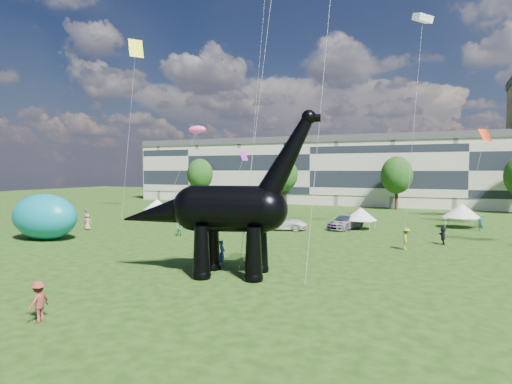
% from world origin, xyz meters
% --- Properties ---
extents(ground, '(220.00, 220.00, 0.00)m').
position_xyz_m(ground, '(0.00, 0.00, 0.00)').
color(ground, '#16330C').
rests_on(ground, ground).
extents(terrace_row, '(78.00, 11.00, 12.00)m').
position_xyz_m(terrace_row, '(-8.00, 62.00, 6.00)').
color(terrace_row, beige).
rests_on(terrace_row, ground).
extents(tree_far_left, '(5.20, 5.20, 9.44)m').
position_xyz_m(tree_far_left, '(-30.00, 53.00, 6.29)').
color(tree_far_left, '#382314').
rests_on(tree_far_left, ground).
extents(tree_mid_left, '(5.20, 5.20, 9.44)m').
position_xyz_m(tree_mid_left, '(-12.00, 53.00, 6.29)').
color(tree_mid_left, '#382314').
rests_on(tree_mid_left, ground).
extents(tree_mid_right, '(5.20, 5.20, 9.44)m').
position_xyz_m(tree_mid_right, '(8.00, 53.00, 6.29)').
color(tree_mid_right, '#382314').
rests_on(tree_mid_right, ground).
extents(dinosaur_sculpture, '(13.12, 5.10, 10.71)m').
position_xyz_m(dinosaur_sculpture, '(2.39, 2.27, 4.05)').
color(dinosaur_sculpture, black).
rests_on(dinosaur_sculpture, ground).
extents(car_silver, '(4.09, 4.94, 1.59)m').
position_xyz_m(car_silver, '(-9.15, 20.25, 0.79)').
color(car_silver, silver).
rests_on(car_silver, ground).
extents(car_grey, '(5.06, 3.58, 1.58)m').
position_xyz_m(car_grey, '(-6.56, 25.50, 0.79)').
color(car_grey, slate).
rests_on(car_grey, ground).
extents(car_white, '(6.12, 3.98, 1.57)m').
position_xyz_m(car_white, '(-1.18, 22.81, 0.78)').
color(car_white, white).
rests_on(car_white, ground).
extents(car_dark, '(3.84, 5.95, 1.61)m').
position_xyz_m(car_dark, '(5.16, 26.31, 0.80)').
color(car_dark, '#595960').
rests_on(car_dark, ground).
extents(gazebo_near, '(3.83, 3.83, 2.46)m').
position_xyz_m(gazebo_near, '(6.74, 26.79, 1.73)').
color(gazebo_near, silver).
rests_on(gazebo_near, ground).
extents(gazebo_far, '(4.60, 4.60, 2.83)m').
position_xyz_m(gazebo_far, '(17.14, 32.64, 1.99)').
color(gazebo_far, silver).
rests_on(gazebo_far, ground).
extents(gazebo_left, '(3.68, 3.68, 2.42)m').
position_xyz_m(gazebo_left, '(-22.72, 29.05, 1.70)').
color(gazebo_left, white).
rests_on(gazebo_left, ground).
extents(inflatable_teal, '(7.13, 4.56, 4.39)m').
position_xyz_m(inflatable_teal, '(-19.71, 7.50, 2.20)').
color(inflatable_teal, '#0B7C8F').
rests_on(inflatable_teal, ground).
extents(visitors, '(45.36, 42.82, 1.86)m').
position_xyz_m(visitors, '(-1.28, 13.64, 0.88)').
color(visitors, black).
rests_on(visitors, ground).
extents(kites, '(65.38, 48.31, 25.99)m').
position_xyz_m(kites, '(11.51, 33.10, 18.20)').
color(kites, red).
rests_on(kites, ground).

